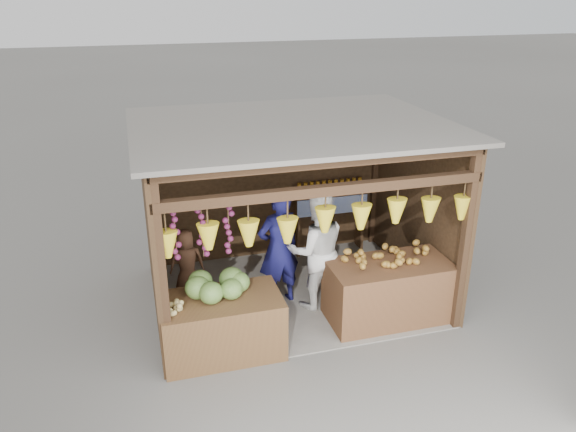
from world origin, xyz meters
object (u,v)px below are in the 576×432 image
(man_standing, at_px, (279,248))
(counter_right, at_px, (388,291))
(woman_standing, at_px, (317,251))
(vendor_seated, at_px, (187,263))
(counter_left, at_px, (222,326))

(man_standing, bearing_deg, counter_right, 135.29)
(woman_standing, distance_m, vendor_seated, 1.84)
(man_standing, height_order, woman_standing, same)
(counter_left, bearing_deg, vendor_seated, 104.97)
(counter_left, height_order, counter_right, counter_right)
(counter_left, relative_size, man_standing, 0.85)
(counter_right, height_order, vendor_seated, vendor_seated)
(counter_right, bearing_deg, woman_standing, 143.99)
(counter_left, bearing_deg, woman_standing, 27.01)
(counter_right, bearing_deg, man_standing, 148.09)
(counter_left, height_order, woman_standing, woman_standing)
(man_standing, relative_size, woman_standing, 1.00)
(vendor_seated, bearing_deg, man_standing, 177.38)
(counter_right, distance_m, vendor_seated, 2.84)
(counter_right, height_order, man_standing, man_standing)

